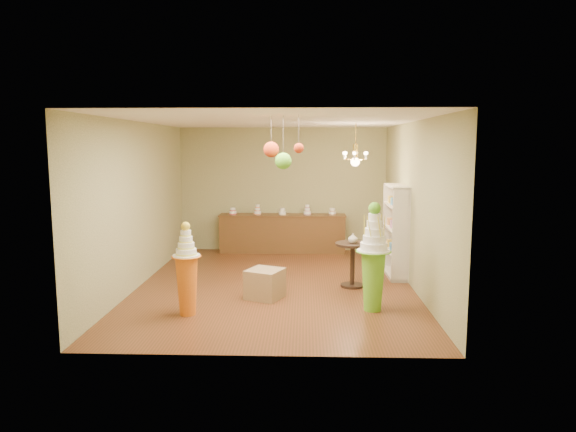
{
  "coord_description": "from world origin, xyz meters",
  "views": [
    {
      "loc": [
        0.54,
        -9.25,
        2.57
      ],
      "look_at": [
        0.23,
        0.0,
        1.29
      ],
      "focal_mm": 32.0,
      "sensor_mm": 36.0,
      "label": 1
    }
  ],
  "objects_px": {
    "pedestal_orange": "(187,277)",
    "sideboard": "(282,233)",
    "round_table": "(353,258)",
    "pedestal_green": "(373,266)"
  },
  "relations": [
    {
      "from": "pedestal_orange",
      "to": "sideboard",
      "type": "relative_size",
      "value": 0.47
    },
    {
      "from": "pedestal_orange",
      "to": "round_table",
      "type": "xyz_separation_m",
      "value": [
        2.66,
        1.66,
        -0.06
      ]
    },
    {
      "from": "round_table",
      "to": "sideboard",
      "type": "bearing_deg",
      "value": 114.96
    },
    {
      "from": "pedestal_green",
      "to": "pedestal_orange",
      "type": "xyz_separation_m",
      "value": [
        -2.85,
        -0.3,
        -0.12
      ]
    },
    {
      "from": "sideboard",
      "to": "pedestal_orange",
      "type": "bearing_deg",
      "value": -104.86
    },
    {
      "from": "pedestal_orange",
      "to": "sideboard",
      "type": "bearing_deg",
      "value": 75.14
    },
    {
      "from": "sideboard",
      "to": "round_table",
      "type": "distance_m",
      "value": 3.35
    },
    {
      "from": "pedestal_orange",
      "to": "round_table",
      "type": "relative_size",
      "value": 1.7
    },
    {
      "from": "pedestal_green",
      "to": "round_table",
      "type": "height_order",
      "value": "pedestal_green"
    },
    {
      "from": "pedestal_orange",
      "to": "sideboard",
      "type": "xyz_separation_m",
      "value": [
        1.25,
        4.7,
        -0.1
      ]
    }
  ]
}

